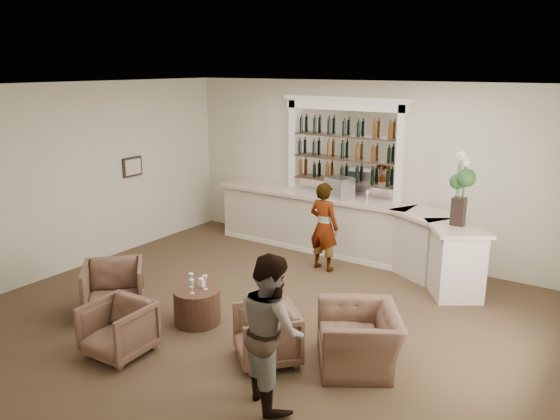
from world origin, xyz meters
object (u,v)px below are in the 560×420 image
at_px(cocktail_table, 197,306).
at_px(flower_vase, 461,184).
at_px(guest, 271,330).
at_px(armchair_right, 267,335).
at_px(armchair_left, 114,289).
at_px(armchair_center, 118,329).
at_px(sommelier, 324,227).
at_px(armchair_far, 359,338).
at_px(bar_counter, 347,229).
at_px(espresso_machine, 339,188).

relative_size(cocktail_table, flower_vase, 0.57).
bearing_deg(guest, armchair_right, -17.76).
relative_size(armchair_left, armchair_center, 1.12).
xyz_separation_m(sommelier, flower_vase, (2.25, 0.25, 1.00)).
xyz_separation_m(sommelier, guest, (1.49, -3.80, 0.05)).
bearing_deg(armchair_far, armchair_right, -93.87).
xyz_separation_m(bar_counter, sommelier, (-0.07, -0.78, 0.22)).
distance_m(bar_counter, guest, 4.81).
distance_m(guest, flower_vase, 4.23).
bearing_deg(flower_vase, guest, -100.59).
xyz_separation_m(sommelier, armchair_left, (-1.66, -3.32, -0.41)).
xyz_separation_m(bar_counter, armchair_far, (1.89, -3.39, -0.22)).
bearing_deg(armchair_right, bar_counter, 144.71).
distance_m(cocktail_table, armchair_far, 2.43).
bearing_deg(espresso_machine, armchair_left, -94.12).
bearing_deg(armchair_left, armchair_far, -35.45).
relative_size(bar_counter, flower_vase, 4.92).
bearing_deg(armchair_right, espresso_machine, 147.42).
xyz_separation_m(cocktail_table, armchair_far, (2.41, 0.24, 0.10)).
distance_m(guest, armchair_far, 1.37).
relative_size(sommelier, armchair_far, 1.46).
bearing_deg(cocktail_table, espresso_machine, 85.03).
bearing_deg(armchair_center, sommelier, 78.22).
bearing_deg(guest, armchair_left, 24.80).
height_order(sommelier, armchair_center, sommelier).
bearing_deg(flower_vase, armchair_right, -110.48).
height_order(guest, espresso_machine, guest).
distance_m(armchair_left, armchair_far, 3.69).
relative_size(armchair_right, armchair_far, 0.70).
relative_size(armchair_far, flower_vase, 0.94).
distance_m(armchair_center, espresso_machine, 5.01).
bearing_deg(armchair_right, sommelier, 148.98).
xyz_separation_m(armchair_far, espresso_machine, (-2.10, 3.42, 0.98)).
height_order(guest, flower_vase, flower_vase).
height_order(guest, armchair_right, guest).
height_order(guest, armchair_far, guest).
distance_m(sommelier, armchair_right, 3.34).
distance_m(bar_counter, sommelier, 0.82).
relative_size(bar_counter, cocktail_table, 8.62).
relative_size(bar_counter, sommelier, 3.58).
height_order(armchair_right, flower_vase, flower_vase).
distance_m(armchair_center, armchair_right, 1.89).
distance_m(cocktail_table, flower_vase, 4.40).
height_order(armchair_left, armchair_right, armchair_left).
height_order(bar_counter, armchair_right, bar_counter).
relative_size(armchair_center, flower_vase, 0.66).
bearing_deg(sommelier, flower_vase, -167.20).
xyz_separation_m(guest, armchair_right, (-0.52, 0.64, -0.50)).
distance_m(sommelier, espresso_machine, 0.98).
height_order(espresso_machine, flower_vase, flower_vase).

